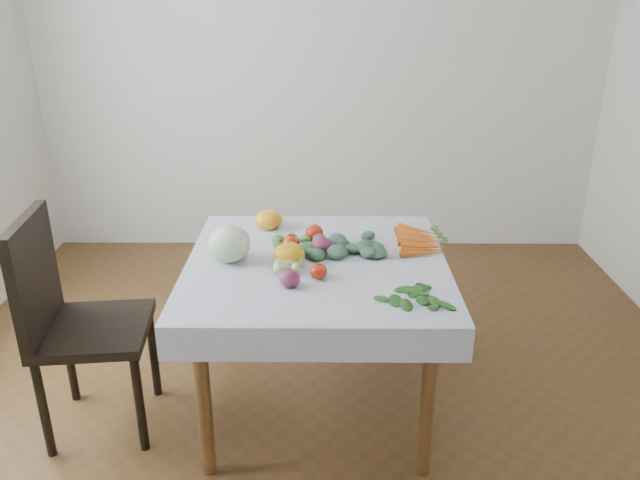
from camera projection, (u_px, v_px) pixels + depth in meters
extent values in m
plane|color=brown|center=(317.00, 405.00, 2.99)|extent=(4.00, 4.00, 0.00)
cube|color=silver|center=(320.00, 64.00, 4.32)|extent=(4.00, 0.04, 2.70)
cube|color=brown|center=(317.00, 267.00, 2.71)|extent=(1.00, 1.00, 0.04)
cylinder|color=brown|center=(204.00, 400.00, 2.45)|extent=(0.06, 0.06, 0.71)
cylinder|color=brown|center=(427.00, 401.00, 2.45)|extent=(0.06, 0.06, 0.71)
cylinder|color=brown|center=(234.00, 296.00, 3.26)|extent=(0.06, 0.06, 0.71)
cylinder|color=brown|center=(402.00, 296.00, 3.26)|extent=(0.06, 0.06, 0.71)
cube|color=silver|center=(317.00, 262.00, 2.70)|extent=(1.12, 1.12, 0.01)
cube|color=black|center=(94.00, 330.00, 2.69)|extent=(0.50, 0.50, 0.04)
cube|color=black|center=(34.00, 275.00, 2.56)|extent=(0.09, 0.46, 0.50)
cylinder|color=black|center=(43.00, 410.00, 2.59)|extent=(0.04, 0.04, 0.47)
cylinder|color=black|center=(140.00, 404.00, 2.62)|extent=(0.04, 0.04, 0.47)
cylinder|color=black|center=(69.00, 357.00, 2.95)|extent=(0.04, 0.04, 0.47)
cylinder|color=black|center=(153.00, 353.00, 2.98)|extent=(0.04, 0.04, 0.47)
ellipsoid|color=beige|center=(229.00, 243.00, 2.68)|extent=(0.22, 0.22, 0.16)
ellipsoid|color=#B6240C|center=(315.00, 233.00, 2.91)|extent=(0.11, 0.11, 0.07)
ellipsoid|color=#B6240C|center=(292.00, 250.00, 2.74)|extent=(0.09, 0.09, 0.06)
ellipsoid|color=#B6240C|center=(291.00, 242.00, 2.81)|extent=(0.10, 0.10, 0.07)
ellipsoid|color=#B6240C|center=(318.00, 271.00, 2.53)|extent=(0.08, 0.08, 0.06)
ellipsoid|color=#FFAF1A|center=(269.00, 219.00, 3.04)|extent=(0.18, 0.18, 0.09)
ellipsoid|color=#FFAF1A|center=(289.00, 254.00, 2.66)|extent=(0.16, 0.16, 0.10)
ellipsoid|color=#4E1639|center=(322.00, 245.00, 2.77)|extent=(0.11, 0.11, 0.08)
ellipsoid|color=#4E1639|center=(290.00, 278.00, 2.46)|extent=(0.11, 0.11, 0.07)
ellipsoid|color=#A8C974|center=(295.00, 266.00, 2.60)|extent=(0.05, 0.05, 0.05)
ellipsoid|color=#A8C974|center=(291.00, 265.00, 2.62)|extent=(0.05, 0.05, 0.05)
ellipsoid|color=#A8C974|center=(292.00, 268.00, 2.59)|extent=(0.05, 0.05, 0.05)
ellipsoid|color=#A8C974|center=(300.00, 264.00, 2.62)|extent=(0.05, 0.05, 0.05)
ellipsoid|color=#A8C974|center=(282.00, 265.00, 2.61)|extent=(0.05, 0.05, 0.05)
ellipsoid|color=#A8C974|center=(302.00, 269.00, 2.58)|extent=(0.05, 0.05, 0.05)
ellipsoid|color=#A8C974|center=(293.00, 261.00, 2.65)|extent=(0.05, 0.05, 0.05)
cone|color=#CF4F17|center=(417.00, 230.00, 3.00)|extent=(0.20, 0.14, 0.03)
cone|color=#CF4F17|center=(418.00, 233.00, 2.96)|extent=(0.20, 0.13, 0.03)
cone|color=#CF4F17|center=(419.00, 236.00, 2.93)|extent=(0.21, 0.11, 0.03)
cone|color=#CF4F17|center=(420.00, 238.00, 2.90)|extent=(0.21, 0.10, 0.03)
cone|color=#CF4F17|center=(421.00, 241.00, 2.87)|extent=(0.21, 0.08, 0.03)
cone|color=#CF4F17|center=(422.00, 244.00, 2.84)|extent=(0.21, 0.06, 0.03)
cone|color=#CF4F17|center=(423.00, 247.00, 2.81)|extent=(0.21, 0.04, 0.03)
cone|color=#CF4F17|center=(424.00, 250.00, 2.78)|extent=(0.21, 0.04, 0.03)
cone|color=#CF4F17|center=(426.00, 253.00, 2.74)|extent=(0.21, 0.06, 0.03)
ellipsoid|color=#3D644A|center=(346.00, 245.00, 2.82)|extent=(0.07, 0.07, 0.04)
ellipsoid|color=#3D644A|center=(335.00, 243.00, 2.83)|extent=(0.07, 0.07, 0.04)
ellipsoid|color=#3D644A|center=(341.00, 248.00, 2.78)|extent=(0.07, 0.07, 0.04)
ellipsoid|color=#3D644A|center=(347.00, 242.00, 2.85)|extent=(0.07, 0.07, 0.04)
ellipsoid|color=#3D644A|center=(327.00, 245.00, 2.81)|extent=(0.07, 0.07, 0.04)
ellipsoid|color=#3D644A|center=(354.00, 247.00, 2.79)|extent=(0.07, 0.07, 0.04)
ellipsoid|color=#3D644A|center=(336.00, 239.00, 2.87)|extent=(0.07, 0.07, 0.04)
ellipsoid|color=#3D644A|center=(331.00, 250.00, 2.76)|extent=(0.07, 0.07, 0.04)
ellipsoid|color=#3D644A|center=(360.00, 242.00, 2.84)|extent=(0.07, 0.07, 0.04)
ellipsoid|color=#3D644A|center=(319.00, 242.00, 2.85)|extent=(0.07, 0.07, 0.04)
ellipsoid|color=#3D644A|center=(351.00, 252.00, 2.74)|extent=(0.07, 0.07, 0.04)
ellipsoid|color=#3D644A|center=(348.00, 237.00, 2.90)|extent=(0.07, 0.07, 0.04)
ellipsoid|color=#3D644A|center=(314.00, 249.00, 2.77)|extent=(0.07, 0.07, 0.04)
ellipsoid|color=#3D644A|center=(372.00, 247.00, 2.79)|extent=(0.07, 0.07, 0.04)
ellipsoid|color=#3D644A|center=(322.00, 236.00, 2.91)|extent=(0.07, 0.07, 0.04)
ellipsoid|color=#3D644A|center=(335.00, 256.00, 2.70)|extent=(0.07, 0.07, 0.04)
ellipsoid|color=#205219|center=(415.00, 294.00, 2.41)|extent=(0.07, 0.04, 0.01)
ellipsoid|color=#205219|center=(403.00, 293.00, 2.41)|extent=(0.07, 0.04, 0.01)
ellipsoid|color=#205219|center=(414.00, 298.00, 2.38)|extent=(0.07, 0.04, 0.01)
ellipsoid|color=#205219|center=(413.00, 290.00, 2.43)|extent=(0.07, 0.04, 0.01)
ellipsoid|color=#205219|center=(398.00, 296.00, 2.39)|extent=(0.07, 0.04, 0.01)
ellipsoid|color=#205219|center=(426.00, 296.00, 2.39)|extent=(0.07, 0.04, 0.01)
ellipsoid|color=#205219|center=(400.00, 288.00, 2.45)|extent=(0.07, 0.04, 0.01)
ellipsoid|color=#205219|center=(407.00, 302.00, 2.34)|extent=(0.07, 0.04, 0.01)
ellipsoid|color=#205219|center=(427.00, 289.00, 2.44)|extent=(0.07, 0.04, 0.01)
ellipsoid|color=#205219|center=(385.00, 293.00, 2.41)|extent=(0.07, 0.04, 0.01)
ellipsoid|color=#205219|center=(429.00, 302.00, 2.34)|extent=(0.07, 0.04, 0.01)
ellipsoid|color=#205219|center=(409.00, 283.00, 2.49)|extent=(0.07, 0.04, 0.01)
ellipsoid|color=#205219|center=(390.00, 303.00, 2.34)|extent=(0.07, 0.04, 0.01)
ellipsoid|color=#205219|center=(443.00, 294.00, 2.40)|extent=(0.07, 0.04, 0.01)
ellipsoid|color=#205219|center=(382.00, 285.00, 2.47)|extent=(0.07, 0.04, 0.01)
ellipsoid|color=#55813B|center=(298.00, 243.00, 2.86)|extent=(0.06, 0.06, 0.03)
ellipsoid|color=#55813B|center=(291.00, 241.00, 2.88)|extent=(0.06, 0.06, 0.03)
ellipsoid|color=#55813B|center=(293.00, 245.00, 2.83)|extent=(0.06, 0.06, 0.03)
ellipsoid|color=#55813B|center=(303.00, 240.00, 2.89)|extent=(0.06, 0.06, 0.03)
ellipsoid|color=#55813B|center=(281.00, 242.00, 2.86)|extent=(0.06, 0.06, 0.03)
ellipsoid|color=#55813B|center=(306.00, 246.00, 2.82)|extent=(0.06, 0.06, 0.03)
ellipsoid|color=#55813B|center=(294.00, 237.00, 2.92)|extent=(0.06, 0.06, 0.03)
ellipsoid|color=#55813B|center=(281.00, 248.00, 2.81)|extent=(0.06, 0.06, 0.03)
ellipsoid|color=#55813B|center=(318.00, 242.00, 2.87)|extent=(0.06, 0.06, 0.03)
ellipsoid|color=#55813B|center=(274.00, 238.00, 2.91)|extent=(0.06, 0.06, 0.03)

